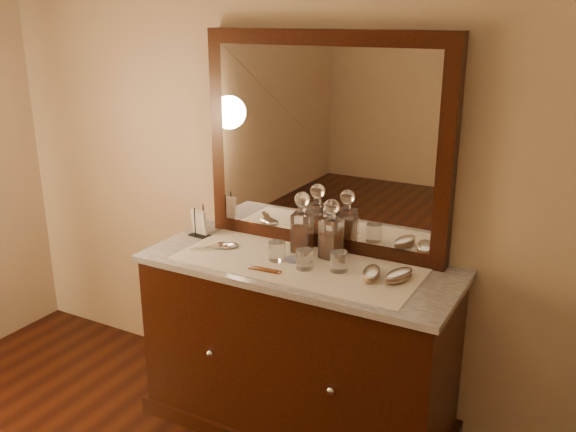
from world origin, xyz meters
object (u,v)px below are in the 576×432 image
at_px(brush_far, 399,275).
at_px(decanter_right, 331,236).
at_px(comb, 265,270).
at_px(hand_mirror_inner, 225,246).
at_px(pin_dish, 293,259).
at_px(mirror_frame, 324,143).
at_px(napkin_rack, 199,224).
at_px(decanter_left, 302,229).
at_px(hand_mirror_outer, 218,246).
at_px(dresser_cabinet, 298,349).
at_px(brush_near, 371,274).

bearing_deg(brush_far, decanter_right, 165.12).
bearing_deg(comb, decanter_right, 51.88).
height_order(decanter_right, hand_mirror_inner, decanter_right).
bearing_deg(pin_dish, mirror_frame, 82.91).
height_order(napkin_rack, decanter_left, decanter_left).
bearing_deg(decanter_right, hand_mirror_inner, -165.65).
xyz_separation_m(napkin_rack, brush_far, (1.06, -0.05, -0.04)).
distance_m(comb, decanter_right, 0.35).
height_order(napkin_rack, hand_mirror_inner, napkin_rack).
bearing_deg(decanter_right, hand_mirror_outer, -165.08).
relative_size(dresser_cabinet, brush_far, 7.93).
xyz_separation_m(decanter_left, decanter_right, (0.15, -0.01, -0.00)).
relative_size(dresser_cabinet, hand_mirror_outer, 7.61).
bearing_deg(brush_near, decanter_left, 160.87).
distance_m(dresser_cabinet, napkin_rack, 0.79).
bearing_deg(mirror_frame, decanter_left, -111.95).
height_order(pin_dish, brush_far, brush_far).
xyz_separation_m(dresser_cabinet, mirror_frame, (0.00, 0.25, 0.94)).
xyz_separation_m(dresser_cabinet, pin_dish, (-0.03, 0.00, 0.45)).
xyz_separation_m(dresser_cabinet, hand_mirror_inner, (-0.39, -0.01, 0.45)).
relative_size(pin_dish, brush_far, 0.40).
bearing_deg(napkin_rack, hand_mirror_inner, -21.69).
bearing_deg(brush_far, pin_dish, -177.45).
distance_m(pin_dish, decanter_right, 0.20).
bearing_deg(brush_far, hand_mirror_outer, -177.08).
height_order(dresser_cabinet, napkin_rack, napkin_rack).
distance_m(decanter_left, brush_far, 0.53).
bearing_deg(decanter_left, brush_near, -19.13).
xyz_separation_m(hand_mirror_outer, hand_mirror_inner, (0.03, 0.01, -0.00)).
relative_size(pin_dish, hand_mirror_inner, 0.41).
relative_size(decanter_left, brush_near, 1.72).
distance_m(decanter_right, hand_mirror_outer, 0.55).
relative_size(mirror_frame, brush_near, 7.13).
xyz_separation_m(decanter_left, brush_far, (0.51, -0.10, -0.09)).
bearing_deg(brush_near, dresser_cabinet, 177.87).
height_order(pin_dish, decanter_right, decanter_right).
relative_size(dresser_cabinet, decanter_left, 4.85).
bearing_deg(comb, pin_dish, 67.32).
bearing_deg(mirror_frame, hand_mirror_inner, -147.01).
bearing_deg(napkin_rack, mirror_frame, 15.76).
relative_size(brush_far, hand_mirror_outer, 0.96).
xyz_separation_m(pin_dish, decanter_left, (-0.02, 0.12, 0.10)).
distance_m(brush_far, hand_mirror_inner, 0.85).
relative_size(napkin_rack, decanter_right, 0.56).
bearing_deg(comb, decanter_left, 78.91).
height_order(pin_dish, brush_near, brush_near).
distance_m(mirror_frame, napkin_rack, 0.76).
distance_m(pin_dish, napkin_rack, 0.58).
distance_m(dresser_cabinet, decanter_right, 0.57).
bearing_deg(comb, mirror_frame, 74.35).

